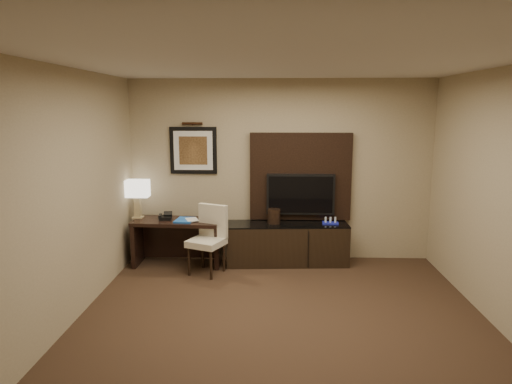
{
  "coord_description": "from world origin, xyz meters",
  "views": [
    {
      "loc": [
        -0.11,
        -4.29,
        2.28
      ],
      "look_at": [
        -0.34,
        1.8,
        1.15
      ],
      "focal_mm": 32.0,
      "sensor_mm": 36.0,
      "label": 1
    }
  ],
  "objects_px": {
    "credenza": "(287,243)",
    "tv": "(300,194)",
    "table_lamp": "(137,198)",
    "ice_bucket": "(274,216)",
    "desk": "(178,242)",
    "desk_chair": "(206,242)",
    "desk_phone": "(165,217)",
    "water_bottle": "(203,213)",
    "minibar_tray": "(330,221)"
  },
  "relations": [
    {
      "from": "ice_bucket",
      "to": "desk",
      "type": "bearing_deg",
      "value": -175.49
    },
    {
      "from": "desk_phone",
      "to": "minibar_tray",
      "type": "height_order",
      "value": "desk_phone"
    },
    {
      "from": "desk",
      "to": "tv",
      "type": "relative_size",
      "value": 1.26
    },
    {
      "from": "water_bottle",
      "to": "desk_phone",
      "type": "bearing_deg",
      "value": -174.98
    },
    {
      "from": "water_bottle",
      "to": "desk",
      "type": "bearing_deg",
      "value": -170.23
    },
    {
      "from": "desk_phone",
      "to": "tv",
      "type": "bearing_deg",
      "value": -1.56
    },
    {
      "from": "credenza",
      "to": "tv",
      "type": "xyz_separation_m",
      "value": [
        0.19,
        0.14,
        0.72
      ]
    },
    {
      "from": "minibar_tray",
      "to": "desk",
      "type": "bearing_deg",
      "value": -177.05
    },
    {
      "from": "ice_bucket",
      "to": "desk_phone",
      "type": "bearing_deg",
      "value": -176.58
    },
    {
      "from": "tv",
      "to": "ice_bucket",
      "type": "relative_size",
      "value": 4.7
    },
    {
      "from": "desk",
      "to": "credenza",
      "type": "bearing_deg",
      "value": 6.83
    },
    {
      "from": "water_bottle",
      "to": "ice_bucket",
      "type": "distance_m",
      "value": 1.04
    },
    {
      "from": "desk",
      "to": "desk_phone",
      "type": "relative_size",
      "value": 6.96
    },
    {
      "from": "credenza",
      "to": "table_lamp",
      "type": "distance_m",
      "value": 2.3
    },
    {
      "from": "desk",
      "to": "desk_chair",
      "type": "bearing_deg",
      "value": -34.05
    },
    {
      "from": "tv",
      "to": "desk_phone",
      "type": "distance_m",
      "value": 2.01
    },
    {
      "from": "desk_phone",
      "to": "minibar_tray",
      "type": "distance_m",
      "value": 2.41
    },
    {
      "from": "tv",
      "to": "water_bottle",
      "type": "relative_size",
      "value": 5.25
    },
    {
      "from": "tv",
      "to": "water_bottle",
      "type": "height_order",
      "value": "tv"
    },
    {
      "from": "water_bottle",
      "to": "credenza",
      "type": "bearing_deg",
      "value": 1.66
    },
    {
      "from": "water_bottle",
      "to": "tv",
      "type": "bearing_deg",
      "value": 7.03
    },
    {
      "from": "desk_chair",
      "to": "water_bottle",
      "type": "relative_size",
      "value": 4.8
    },
    {
      "from": "table_lamp",
      "to": "ice_bucket",
      "type": "distance_m",
      "value": 2.02
    },
    {
      "from": "tv",
      "to": "desk_phone",
      "type": "xyz_separation_m",
      "value": [
        -1.97,
        -0.22,
        -0.3
      ]
    },
    {
      "from": "desk_chair",
      "to": "ice_bucket",
      "type": "distance_m",
      "value": 1.08
    },
    {
      "from": "credenza",
      "to": "ice_bucket",
      "type": "xyz_separation_m",
      "value": [
        -0.2,
        0.01,
        0.41
      ]
    },
    {
      "from": "desk",
      "to": "credenza",
      "type": "relative_size",
      "value": 0.71
    },
    {
      "from": "credenza",
      "to": "desk_phone",
      "type": "relative_size",
      "value": 9.8
    },
    {
      "from": "desk_phone",
      "to": "water_bottle",
      "type": "relative_size",
      "value": 0.95
    },
    {
      "from": "tv",
      "to": "desk_phone",
      "type": "height_order",
      "value": "tv"
    },
    {
      "from": "desk_chair",
      "to": "desk_phone",
      "type": "bearing_deg",
      "value": 173.12
    },
    {
      "from": "tv",
      "to": "minibar_tray",
      "type": "distance_m",
      "value": 0.58
    },
    {
      "from": "tv",
      "to": "desk",
      "type": "bearing_deg",
      "value": -172.4
    },
    {
      "from": "credenza",
      "to": "desk_phone",
      "type": "distance_m",
      "value": 1.83
    },
    {
      "from": "desk_phone",
      "to": "credenza",
      "type": "bearing_deg",
      "value": -5.34
    },
    {
      "from": "desk_phone",
      "to": "minibar_tray",
      "type": "xyz_separation_m",
      "value": [
        2.41,
        0.1,
        -0.07
      ]
    },
    {
      "from": "tv",
      "to": "desk_chair",
      "type": "height_order",
      "value": "tv"
    },
    {
      "from": "water_bottle",
      "to": "desk_chair",
      "type": "bearing_deg",
      "value": -76.6
    },
    {
      "from": "credenza",
      "to": "ice_bucket",
      "type": "bearing_deg",
      "value": 173.29
    },
    {
      "from": "credenza",
      "to": "desk_chair",
      "type": "relative_size",
      "value": 1.93
    },
    {
      "from": "table_lamp",
      "to": "ice_bucket",
      "type": "bearing_deg",
      "value": 0.4
    },
    {
      "from": "desk",
      "to": "desk_chair",
      "type": "height_order",
      "value": "desk_chair"
    },
    {
      "from": "table_lamp",
      "to": "tv",
      "type": "bearing_deg",
      "value": 3.41
    },
    {
      "from": "tv",
      "to": "water_bottle",
      "type": "bearing_deg",
      "value": -172.97
    },
    {
      "from": "desk_phone",
      "to": "water_bottle",
      "type": "distance_m",
      "value": 0.55
    },
    {
      "from": "desk",
      "to": "minibar_tray",
      "type": "distance_m",
      "value": 2.26
    },
    {
      "from": "credenza",
      "to": "minibar_tray",
      "type": "xyz_separation_m",
      "value": [
        0.63,
        0.02,
        0.35
      ]
    },
    {
      "from": "table_lamp",
      "to": "water_bottle",
      "type": "xyz_separation_m",
      "value": [
        0.97,
        -0.03,
        -0.2
      ]
    },
    {
      "from": "credenza",
      "to": "table_lamp",
      "type": "relative_size",
      "value": 2.99
    },
    {
      "from": "table_lamp",
      "to": "credenza",
      "type": "bearing_deg",
      "value": 0.07
    }
  ]
}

